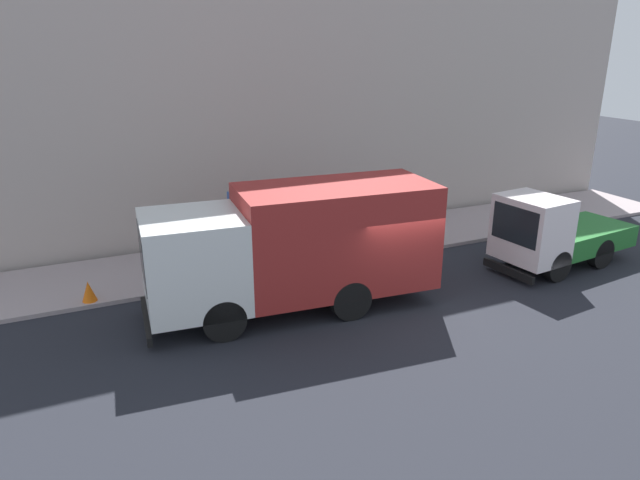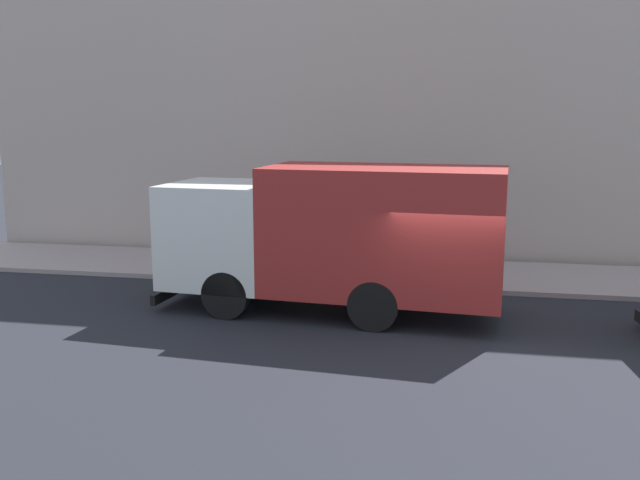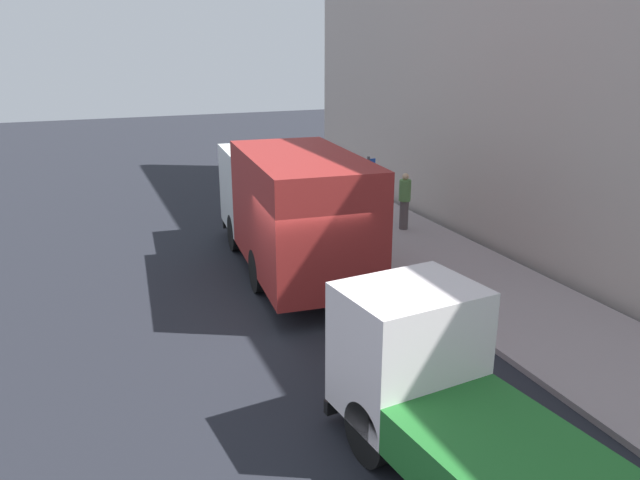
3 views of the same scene
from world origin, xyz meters
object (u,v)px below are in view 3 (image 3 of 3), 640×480
object	(u,v)px
small_flatbed_truck	(451,403)
street_sign_post	(368,193)
pedestrian_walking	(405,200)
large_utility_truck	(290,205)
traffic_cone_orange	(310,203)

from	to	relation	value
small_flatbed_truck	street_sign_post	world-z (taller)	street_sign_post
pedestrian_walking	small_flatbed_truck	bearing A→B (deg)	8.64
large_utility_truck	traffic_cone_orange	bearing A→B (deg)	68.49
pedestrian_walking	street_sign_post	size ratio (longest dim) A/B	0.69
large_utility_truck	small_flatbed_truck	distance (m)	8.41
large_utility_truck	small_flatbed_truck	world-z (taller)	large_utility_truck
small_flatbed_truck	street_sign_post	size ratio (longest dim) A/B	1.95
street_sign_post	pedestrian_walking	bearing A→B (deg)	28.81
traffic_cone_orange	small_flatbed_truck	bearing A→B (deg)	-102.88
small_flatbed_truck	pedestrian_walking	bearing A→B (deg)	57.65
traffic_cone_orange	street_sign_post	xyz separation A→B (m)	(0.21, -4.11, 1.25)
large_utility_truck	street_sign_post	world-z (taller)	large_utility_truck
pedestrian_walking	traffic_cone_orange	size ratio (longest dim) A/B	3.19
street_sign_post	traffic_cone_orange	bearing A→B (deg)	92.90
pedestrian_walking	street_sign_post	bearing A→B (deg)	-26.44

